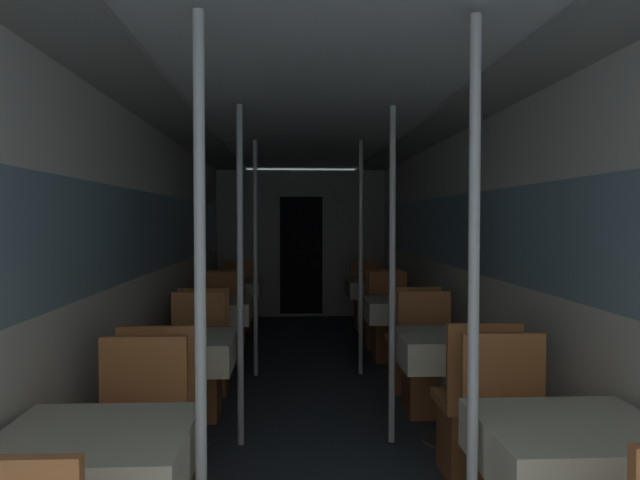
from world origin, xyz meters
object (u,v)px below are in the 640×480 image
at_px(chair_left_near_2, 207,359).
at_px(chair_right_far_0, 514,472).
at_px(support_pole_right_2, 361,258).
at_px(chair_right_far_3, 368,308).
at_px(dining_table_left_2, 215,313).
at_px(chair_right_near_1, 475,427).
at_px(dining_table_right_0, 573,455).
at_px(support_pole_right_1, 392,275).
at_px(chair_left_far_0, 136,479).
at_px(chair_left_far_1, 196,378).
at_px(chair_left_near_3, 228,324).
at_px(dining_table_left_1, 182,355).
at_px(dining_table_left_3, 233,291).
at_px(chair_right_far_2, 390,332).
at_px(chair_left_near_1, 164,433).
at_px(chair_right_near_3, 381,322).
at_px(support_pole_left_2, 255,258).
at_px(dining_table_left_0, 95,464).
at_px(chair_left_far_3, 237,309).
at_px(support_pole_right_0, 473,319).
at_px(dining_table_right_2, 400,311).
at_px(chair_right_far_1, 428,375).
at_px(support_pole_left_0, 200,321).
at_px(support_pole_left_1, 240,276).
at_px(dining_table_right_1, 449,352).
at_px(dining_table_right_3, 374,290).
at_px(chair_left_far_2, 222,334).
at_px(chair_right_near_2, 412,357).

relative_size(chair_left_near_2, chair_right_far_0, 1.00).
xyz_separation_m(support_pole_right_2, chair_right_far_3, (0.38, 2.39, -0.81)).
bearing_deg(dining_table_left_2, chair_right_near_1, -53.89).
bearing_deg(dining_table_right_0, support_pole_right_1, 101.84).
height_order(chair_left_far_0, chair_left_far_1, same).
height_order(chair_left_near_3, chair_right_near_1, same).
bearing_deg(support_pole_right_1, dining_table_left_1, 180.00).
relative_size(dining_table_left_3, chair_right_far_2, 0.78).
relative_size(chair_left_near_1, chair_left_near_2, 1.00).
distance_m(dining_table_left_3, chair_right_near_1, 4.55).
bearing_deg(dining_table_right_0, chair_right_near_3, 90.00).
distance_m(chair_left_far_1, support_pole_left_2, 1.50).
xyz_separation_m(dining_table_left_0, chair_right_far_2, (1.74, 4.19, -0.30)).
distance_m(chair_left_near_2, chair_left_far_3, 2.98).
bearing_deg(chair_left_near_1, dining_table_left_1, 90.00).
bearing_deg(chair_left_near_3, support_pole_right_0, -74.13).
bearing_deg(dining_table_left_3, chair_right_near_3, -18.72).
bearing_deg(chair_right_far_0, dining_table_right_2, -90.00).
bearing_deg(chair_right_far_1, chair_left_far_1, 0.00).
bearing_deg(chair_left_near_1, support_pole_left_0, -72.67).
height_order(dining_table_left_3, chair_right_far_3, chair_right_far_3).
xyz_separation_m(support_pole_left_0, dining_table_right_2, (1.37, 3.60, -0.51)).
distance_m(support_pole_left_2, chair_right_near_3, 2.00).
height_order(support_pole_left_1, dining_table_right_1, support_pole_left_1).
distance_m(chair_left_near_1, chair_right_far_3, 5.09).
height_order(support_pole_right_0, dining_table_right_3, support_pole_right_0).
height_order(dining_table_right_2, dining_table_right_3, same).
bearing_deg(support_pole_left_0, dining_table_right_2, 69.21).
xyz_separation_m(chair_left_far_2, chair_right_far_0, (1.74, -3.60, 0.00)).
bearing_deg(chair_right_far_0, chair_left_near_3, -67.53).
xyz_separation_m(support_pole_right_1, chair_right_near_2, (0.38, 1.21, -0.81)).
bearing_deg(chair_right_far_1, dining_table_right_1, 90.00).
xyz_separation_m(chair_left_far_3, chair_right_near_2, (1.74, -2.98, 0.00)).
bearing_deg(dining_table_left_2, chair_left_near_1, -90.00).
xyz_separation_m(dining_table_right_0, chair_right_far_0, (-0.00, 0.59, -0.30)).
relative_size(support_pole_right_0, chair_right_near_1, 2.43).
bearing_deg(dining_table_right_3, dining_table_left_1, -115.85).
bearing_deg(chair_right_near_2, dining_table_right_2, 90.00).
height_order(support_pole_left_1, dining_table_left_2, support_pole_left_1).
xyz_separation_m(chair_left_near_2, chair_right_near_2, (1.74, 0.00, 0.00)).
xyz_separation_m(support_pole_left_2, dining_table_right_1, (1.37, -1.80, -0.51)).
height_order(chair_left_far_2, chair_right_near_2, same).
distance_m(support_pole_left_0, chair_left_near_1, 1.50).
distance_m(chair_left_near_2, chair_right_far_0, 2.98).
bearing_deg(dining_table_right_3, chair_right_far_1, -90.00).
bearing_deg(chair_right_far_0, dining_table_left_0, 18.72).
xyz_separation_m(chair_left_far_2, chair_right_far_2, (1.74, 0.00, 0.00)).
bearing_deg(support_pole_left_1, dining_table_right_0, -52.79).
distance_m(chair_left_near_2, chair_right_near_2, 1.74).
relative_size(chair_left_near_2, chair_right_far_2, 1.00).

